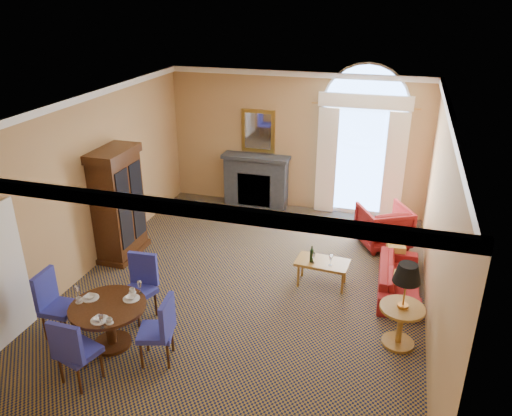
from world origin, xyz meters
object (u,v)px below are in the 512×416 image
(dining_table, at_px, (109,316))
(side_table, at_px, (404,295))
(armoire, at_px, (118,206))
(armchair, at_px, (384,226))
(sofa, at_px, (399,279))
(coffee_table, at_px, (322,263))

(dining_table, relative_size, side_table, 0.83)
(armoire, distance_m, armchair, 5.27)
(armoire, bearing_deg, sofa, 1.70)
(sofa, relative_size, armchair, 1.85)
(sofa, distance_m, armchair, 1.74)
(dining_table, relative_size, sofa, 0.63)
(coffee_table, bearing_deg, sofa, 11.09)
(armoire, distance_m, sofa, 5.33)
(armchair, bearing_deg, dining_table, 22.05)
(armoire, height_order, coffee_table, armoire)
(armoire, distance_m, dining_table, 2.87)
(coffee_table, relative_size, side_table, 0.72)
(dining_table, xyz_separation_m, coffee_table, (2.67, 2.51, -0.08))
(coffee_table, bearing_deg, armoire, -176.05)
(dining_table, height_order, armchair, dining_table)
(coffee_table, bearing_deg, armchair, 67.05)
(coffee_table, bearing_deg, side_table, -39.25)
(armchair, distance_m, side_table, 3.20)
(sofa, bearing_deg, armchair, 10.54)
(side_table, bearing_deg, armchair, 97.71)
(armchair, xyz_separation_m, coffee_table, (-0.95, -1.86, 0.00))
(armoire, height_order, armchair, armoire)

